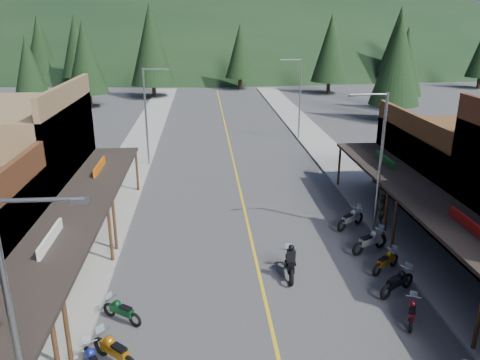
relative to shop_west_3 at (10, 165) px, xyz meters
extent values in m
plane|color=#38383A|center=(13.78, -11.30, -3.52)|extent=(220.00, 220.00, 0.00)
cube|color=gold|center=(13.78, 8.70, -3.51)|extent=(0.15, 90.00, 0.01)
cube|color=gray|center=(5.08, 8.70, -3.44)|extent=(3.40, 94.00, 0.15)
cube|color=gray|center=(22.48, 8.70, -3.44)|extent=(3.40, 94.00, 0.15)
cube|color=#3F2111|center=(3.63, -9.60, -0.42)|extent=(0.30, 9.00, 6.20)
cube|color=black|center=(5.08, -9.60, -0.52)|extent=(3.20, 9.00, 0.18)
cylinder|color=#472D19|center=(6.58, -13.50, -2.02)|extent=(0.16, 0.16, 3.00)
cylinder|color=#472D19|center=(6.58, -5.70, -2.02)|extent=(0.16, 0.16, 3.00)
cube|color=silver|center=(5.08, -9.60, -0.32)|extent=(0.12, 3.00, 0.70)
cube|color=brown|center=(-0.22, 0.00, -0.02)|extent=(8.00, 10.20, 7.00)
cube|color=brown|center=(3.63, 0.00, 0.58)|extent=(0.30, 10.20, 8.20)
cube|color=black|center=(5.08, 0.00, -0.52)|extent=(3.20, 10.20, 0.18)
cylinder|color=#472D19|center=(6.58, -4.50, -2.02)|extent=(0.16, 0.16, 3.00)
cylinder|color=#472D19|center=(6.58, 4.50, -2.02)|extent=(0.16, 0.16, 3.00)
cube|color=#CC590C|center=(5.08, 0.00, -0.32)|extent=(0.12, 3.00, 0.70)
cube|color=black|center=(22.48, -9.60, -0.52)|extent=(3.20, 9.00, 0.18)
cylinder|color=#472D19|center=(20.98, -13.50, -2.02)|extent=(0.16, 0.16, 3.00)
cylinder|color=#472D19|center=(20.98, -5.70, -2.02)|extent=(0.16, 0.16, 3.00)
cube|color=#B2140F|center=(22.48, -9.60, -0.32)|extent=(0.12, 3.00, 0.70)
cube|color=#4C2D16|center=(27.78, 0.00, -1.02)|extent=(8.00, 10.20, 5.00)
cube|color=#4C2D16|center=(23.93, 0.00, -0.42)|extent=(0.30, 10.20, 6.20)
cube|color=black|center=(22.48, 0.00, -0.52)|extent=(3.20, 10.20, 0.18)
cylinder|color=#472D19|center=(20.98, -4.50, -2.02)|extent=(0.16, 0.16, 3.00)
cylinder|color=#472D19|center=(20.98, 4.50, -2.02)|extent=(0.16, 0.16, 3.00)
cube|color=#14591E|center=(22.48, 0.00, -0.32)|extent=(0.12, 3.00, 0.70)
cylinder|color=gray|center=(6.68, -17.30, 0.48)|extent=(0.16, 0.16, 8.00)
cylinder|color=gray|center=(7.68, -17.30, 4.38)|extent=(2.00, 0.10, 0.10)
cube|color=gray|center=(8.58, -17.30, 4.33)|extent=(0.35, 0.18, 0.12)
cylinder|color=gray|center=(6.68, 10.70, 0.48)|extent=(0.16, 0.16, 8.00)
cylinder|color=gray|center=(7.68, 10.70, 4.38)|extent=(2.00, 0.10, 0.10)
cube|color=gray|center=(8.58, 10.70, 4.33)|extent=(0.35, 0.18, 0.12)
cylinder|color=gray|center=(20.88, -3.30, 0.48)|extent=(0.16, 0.16, 8.00)
cylinder|color=gray|center=(19.88, -3.30, 4.38)|extent=(2.00, 0.10, 0.10)
cube|color=gray|center=(18.98, -3.30, 4.33)|extent=(0.35, 0.18, 0.12)
cylinder|color=gray|center=(20.88, 18.70, 0.48)|extent=(0.16, 0.16, 8.00)
cylinder|color=gray|center=(19.88, 18.70, 4.38)|extent=(2.00, 0.10, 0.10)
cube|color=gray|center=(18.98, 18.70, 4.33)|extent=(0.35, 0.18, 0.12)
ellipsoid|color=black|center=(13.78, 123.70, -3.52)|extent=(310.00, 140.00, 60.00)
cylinder|color=black|center=(-10.22, 58.70, -2.52)|extent=(0.60, 0.60, 2.00)
cone|color=black|center=(-10.22, 58.70, 3.73)|extent=(5.88, 5.88, 10.50)
cylinder|color=black|center=(3.78, 46.70, -2.52)|extent=(0.60, 0.60, 2.00)
cone|color=black|center=(3.78, 46.70, 4.48)|extent=(6.72, 6.72, 12.00)
cylinder|color=black|center=(17.78, 54.70, -2.52)|extent=(0.60, 0.60, 2.00)
cone|color=black|center=(17.78, 54.70, 2.98)|extent=(5.04, 5.04, 9.00)
cylinder|color=black|center=(31.78, 48.70, -2.52)|extent=(0.60, 0.60, 2.00)
cone|color=black|center=(31.78, 48.70, 3.73)|extent=(5.88, 5.88, 10.50)
cylinder|color=black|center=(47.78, 60.70, -2.52)|extent=(0.60, 0.60, 2.00)
cone|color=black|center=(47.78, 60.70, 4.48)|extent=(6.72, 6.72, 12.00)
cylinder|color=black|center=(59.78, 52.70, -2.52)|extent=(0.60, 0.60, 2.00)
cylinder|color=black|center=(-18.22, 64.70, -2.52)|extent=(0.60, 0.60, 2.00)
cone|color=black|center=(-18.22, 64.70, 3.73)|extent=(5.88, 5.88, 10.50)
cylinder|color=black|center=(-8.22, 28.70, -2.52)|extent=(0.60, 0.60, 2.00)
cone|color=black|center=(-8.22, 28.70, 2.48)|extent=(4.48, 4.48, 8.00)
cylinder|color=black|center=(37.78, 33.70, -2.52)|extent=(0.60, 0.60, 2.00)
cone|color=black|center=(37.78, 33.70, 2.88)|extent=(4.93, 4.93, 8.80)
cylinder|color=black|center=(-4.22, 38.70, -2.52)|extent=(0.60, 0.60, 2.00)
cone|color=black|center=(-4.22, 38.70, 3.28)|extent=(5.38, 5.38, 9.60)
cylinder|color=black|center=(33.78, 26.70, -2.52)|extent=(0.60, 0.60, 2.00)
cone|color=black|center=(33.78, 26.70, 3.68)|extent=(5.82, 5.82, 10.40)
imported|color=brown|center=(21.49, -2.59, -2.42)|extent=(1.01, 0.70, 1.89)
camera|label=1|loc=(11.31, -27.01, 8.07)|focal=35.00mm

